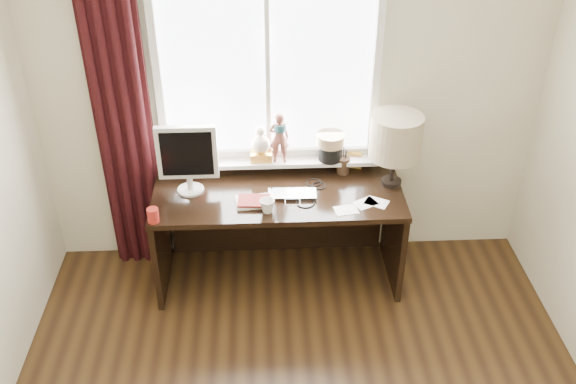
{
  "coord_description": "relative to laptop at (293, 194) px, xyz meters",
  "views": [
    {
      "loc": [
        -0.21,
        -2.0,
        3.15
      ],
      "look_at": [
        -0.05,
        1.25,
        1.0
      ],
      "focal_mm": 40.0,
      "sensor_mm": 36.0,
      "label": 1
    }
  ],
  "objects": [
    {
      "name": "wall_back",
      "position": [
        0.0,
        0.42,
        0.54
      ],
      "size": [
        3.5,
        0.0,
        2.6
      ],
      "primitive_type": "cube",
      "rotation": [
        1.57,
        0.0,
        0.0
      ],
      "color": "#C5B992",
      "rests_on": "ground"
    },
    {
      "name": "laptop",
      "position": [
        0.0,
        0.0,
        0.0
      ],
      "size": [
        0.33,
        0.22,
        0.03
      ],
      "primitive_type": "imported",
      "rotation": [
        0.0,
        0.0,
        -0.03
      ],
      "color": "silver",
      "rests_on": "desk"
    },
    {
      "name": "mug",
      "position": [
        -0.17,
        -0.18,
        0.04
      ],
      "size": [
        0.13,
        0.13,
        0.1
      ],
      "primitive_type": "imported",
      "rotation": [
        0.0,
        0.0,
        0.94
      ],
      "color": "white",
      "rests_on": "desk"
    },
    {
      "name": "red_cup",
      "position": [
        -0.9,
        -0.25,
        0.04
      ],
      "size": [
        0.07,
        0.07,
        0.1
      ],
      "primitive_type": "cylinder",
      "color": "#A52118",
      "rests_on": "desk"
    },
    {
      "name": "window",
      "position": [
        -0.15,
        0.37,
        0.54
      ],
      "size": [
        1.52,
        0.22,
        1.4
      ],
      "color": "white",
      "rests_on": "ground"
    },
    {
      "name": "curtain",
      "position": [
        -1.13,
        0.33,
        0.35
      ],
      "size": [
        0.38,
        0.09,
        2.25
      ],
      "color": "black",
      "rests_on": "floor"
    },
    {
      "name": "desk",
      "position": [
        -0.1,
        0.15,
        -0.26
      ],
      "size": [
        1.7,
        0.7,
        0.75
      ],
      "color": "black",
      "rests_on": "floor"
    },
    {
      "name": "monitor",
      "position": [
        -0.69,
        0.1,
        0.27
      ],
      "size": [
        0.4,
        0.18,
        0.49
      ],
      "color": "beige",
      "rests_on": "desk"
    },
    {
      "name": "notebook_stack",
      "position": [
        -0.27,
        -0.08,
        0.0
      ],
      "size": [
        0.24,
        0.18,
        0.03
      ],
      "color": "beige",
      "rests_on": "desk"
    },
    {
      "name": "brush_holder",
      "position": [
        0.37,
        0.28,
        0.05
      ],
      "size": [
        0.09,
        0.09,
        0.25
      ],
      "color": "black",
      "rests_on": "desk"
    },
    {
      "name": "icon_frame",
      "position": [
        0.46,
        0.34,
        0.05
      ],
      "size": [
        0.1,
        0.04,
        0.13
      ],
      "color": "gold",
      "rests_on": "desk"
    },
    {
      "name": "table_lamp",
      "position": [
        0.69,
        0.12,
        0.35
      ],
      "size": [
        0.35,
        0.35,
        0.52
      ],
      "color": "black",
      "rests_on": "desk"
    },
    {
      "name": "loose_papers",
      "position": [
        0.46,
        -0.14,
        -0.01
      ],
      "size": [
        0.39,
        0.23,
        0.0
      ],
      "color": "white",
      "rests_on": "desk"
    },
    {
      "name": "desk_cables",
      "position": [
        0.13,
        0.03,
        -0.01
      ],
      "size": [
        0.25,
        0.38,
        0.01
      ],
      "color": "black",
      "rests_on": "desk"
    }
  ]
}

